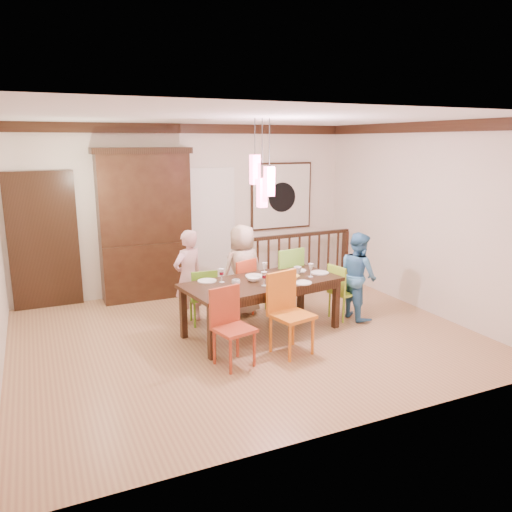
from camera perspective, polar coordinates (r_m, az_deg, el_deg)
name	(u,v)px	position (r m, az deg, el deg)	size (l,w,h in m)	color
floor	(245,335)	(6.95, -1.23, -9.07)	(6.00, 6.00, 0.00)	#A87551
ceiling	(244,117)	(6.45, -1.36, 15.55)	(6.00, 6.00, 0.00)	white
wall_back	(189,209)	(8.88, -7.65, 5.36)	(6.00, 6.00, 0.00)	beige
wall_right	(422,218)	(8.19, 18.47, 4.16)	(5.00, 5.00, 0.00)	beige
crown_molding	(244,124)	(6.45, -1.35, 14.84)	(6.00, 5.00, 0.16)	black
panel_door	(44,243)	(8.53, -23.08, 1.39)	(1.04, 0.07, 2.24)	black
white_doorway	(209,230)	(9.01, -5.37, 2.95)	(0.97, 0.05, 2.22)	silver
painting	(281,196)	(9.49, 2.92, 6.85)	(1.25, 0.06, 1.25)	black
pendant_cluster	(262,181)	(6.59, 0.69, 8.59)	(0.27, 0.21, 1.14)	#EF4779
dining_table	(262,286)	(6.85, 0.66, -3.50)	(2.27, 1.28, 0.75)	black
chair_far_left	(203,292)	(7.29, -6.13, -4.13)	(0.41, 0.41, 0.83)	#639F22
chair_far_mid	(238,283)	(7.59, -2.10, -3.08)	(0.53, 0.53, 0.89)	#DE4B26
chair_far_right	(283,274)	(7.78, 3.12, -2.12)	(0.53, 0.53, 1.02)	#77C03C
chair_near_left	(234,323)	(5.90, -2.54, -7.65)	(0.51, 0.51, 0.93)	#AC3D21
chair_near_mid	(292,309)	(6.23, 4.13, -6.05)	(0.55, 0.55, 1.02)	orange
chair_end_right	(345,288)	(7.59, 10.09, -3.58)	(0.43, 0.43, 0.83)	#9EC92E
china_hutch	(145,224)	(8.51, -12.55, 3.54)	(1.59, 0.46, 2.52)	black
balustrade	(299,258)	(9.29, 4.97, -0.19)	(2.25, 0.17, 0.96)	black
person_far_left	(188,277)	(7.31, -7.74, -2.37)	(0.50, 0.33, 1.38)	beige
person_far_mid	(243,270)	(7.60, -1.54, -1.61)	(0.68, 0.44, 1.39)	#C2AA93
person_end_right	(358,276)	(7.60, 11.59, -2.20)	(0.64, 0.50, 1.31)	#4283BA
serving_bowl	(287,278)	(6.85, 3.54, -2.47)	(0.31, 0.31, 0.08)	gold
small_bowl	(254,279)	(6.79, -0.27, -2.66)	(0.19, 0.19, 0.06)	white
cup_left	(236,283)	(6.58, -2.31, -3.07)	(0.11, 0.11, 0.09)	silver
cup_right	(298,270)	(7.19, 4.78, -1.63)	(0.11, 0.11, 0.10)	silver
plate_far_left	(207,281)	(6.82, -5.62, -2.85)	(0.26, 0.26, 0.01)	white
plate_far_mid	(255,276)	(7.04, -0.17, -2.29)	(0.26, 0.26, 0.01)	white
plate_far_right	(297,271)	(7.35, 4.74, -1.67)	(0.26, 0.26, 0.01)	white
plate_near_left	(222,291)	(6.34, -3.93, -4.03)	(0.26, 0.26, 0.01)	white
plate_near_mid	(302,283)	(6.73, 5.29, -3.05)	(0.26, 0.26, 0.01)	white
plate_end_right	(320,273)	(7.27, 7.30, -1.90)	(0.26, 0.26, 0.01)	white
wine_glass_a	(222,276)	(6.74, -3.96, -2.24)	(0.08, 0.08, 0.19)	#590C19
wine_glass_b	(265,269)	(7.06, 0.99, -1.51)	(0.08, 0.08, 0.19)	silver
wine_glass_c	(264,279)	(6.56, 0.92, -2.62)	(0.08, 0.08, 0.19)	#590C19
wine_glass_d	(311,270)	(7.04, 6.29, -1.63)	(0.08, 0.08, 0.19)	silver
napkin	(275,287)	(6.53, 2.20, -3.52)	(0.18, 0.14, 0.01)	#D83359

